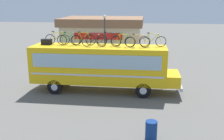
{
  "coord_description": "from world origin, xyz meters",
  "views": [
    {
      "loc": [
        3.24,
        -17.95,
        6.27
      ],
      "look_at": [
        0.95,
        0.0,
        1.56
      ],
      "focal_mm": 42.77,
      "sensor_mm": 36.0,
      "label": 1
    }
  ],
  "objects_px": {
    "rooftop_bicycle_2": "(69,40)",
    "rooftop_bicycle_5": "(109,40)",
    "rooftop_bicycle_7": "(138,42)",
    "street_lamp": "(105,38)",
    "rooftop_bicycle_3": "(83,40)",
    "rooftop_bicycle_8": "(153,41)",
    "luggage_bag_1": "(47,42)",
    "trash_bin": "(151,130)",
    "rooftop_bicycle_6": "(123,41)",
    "rooftop_bicycle_1": "(57,39)",
    "bus": "(101,65)",
    "rooftop_bicycle_4": "(94,41)"
  },
  "relations": [
    {
      "from": "rooftop_bicycle_2",
      "to": "rooftop_bicycle_7",
      "type": "distance_m",
      "value": 4.84
    },
    {
      "from": "luggage_bag_1",
      "to": "rooftop_bicycle_5",
      "type": "xyz_separation_m",
      "value": [
        4.48,
        0.16,
        0.2
      ]
    },
    {
      "from": "luggage_bag_1",
      "to": "trash_bin",
      "type": "xyz_separation_m",
      "value": [
        7.4,
        -6.75,
        -2.98
      ]
    },
    {
      "from": "luggage_bag_1",
      "to": "street_lamp",
      "type": "bearing_deg",
      "value": 63.9
    },
    {
      "from": "rooftop_bicycle_4",
      "to": "rooftop_bicycle_6",
      "type": "xyz_separation_m",
      "value": [
        1.95,
        0.16,
        0.02
      ]
    },
    {
      "from": "bus",
      "to": "rooftop_bicycle_5",
      "type": "distance_m",
      "value": 1.83
    },
    {
      "from": "rooftop_bicycle_3",
      "to": "rooftop_bicycle_8",
      "type": "distance_m",
      "value": 4.81
    },
    {
      "from": "rooftop_bicycle_6",
      "to": "street_lamp",
      "type": "relative_size",
      "value": 0.33
    },
    {
      "from": "bus",
      "to": "rooftop_bicycle_5",
      "type": "xyz_separation_m",
      "value": [
        0.56,
        0.34,
        1.71
      ]
    },
    {
      "from": "rooftop_bicycle_2",
      "to": "rooftop_bicycle_5",
      "type": "height_order",
      "value": "rooftop_bicycle_5"
    },
    {
      "from": "trash_bin",
      "to": "rooftop_bicycle_2",
      "type": "bearing_deg",
      "value": 130.67
    },
    {
      "from": "bus",
      "to": "rooftop_bicycle_6",
      "type": "bearing_deg",
      "value": -3.57
    },
    {
      "from": "rooftop_bicycle_7",
      "to": "trash_bin",
      "type": "relative_size",
      "value": 1.84
    },
    {
      "from": "rooftop_bicycle_5",
      "to": "rooftop_bicycle_7",
      "type": "bearing_deg",
      "value": -15.16
    },
    {
      "from": "rooftop_bicycle_7",
      "to": "trash_bin",
      "type": "distance_m",
      "value": 7.17
    },
    {
      "from": "rooftop_bicycle_1",
      "to": "rooftop_bicycle_2",
      "type": "xyz_separation_m",
      "value": [
        0.91,
        -0.27,
        -0.01
      ]
    },
    {
      "from": "luggage_bag_1",
      "to": "rooftop_bicycle_3",
      "type": "distance_m",
      "value": 2.68
    },
    {
      "from": "rooftop_bicycle_7",
      "to": "street_lamp",
      "type": "height_order",
      "value": "street_lamp"
    },
    {
      "from": "rooftop_bicycle_2",
      "to": "rooftop_bicycle_3",
      "type": "height_order",
      "value": "rooftop_bicycle_3"
    },
    {
      "from": "rooftop_bicycle_5",
      "to": "rooftop_bicycle_8",
      "type": "bearing_deg",
      "value": -2.24
    },
    {
      "from": "street_lamp",
      "to": "rooftop_bicycle_1",
      "type": "bearing_deg",
      "value": -111.3
    },
    {
      "from": "rooftop_bicycle_3",
      "to": "rooftop_bicycle_4",
      "type": "bearing_deg",
      "value": -32.64
    },
    {
      "from": "luggage_bag_1",
      "to": "rooftop_bicycle_5",
      "type": "relative_size",
      "value": 0.41
    },
    {
      "from": "rooftop_bicycle_3",
      "to": "rooftop_bicycle_4",
      "type": "xyz_separation_m",
      "value": [
        0.85,
        -0.55,
        -0.02
      ]
    },
    {
      "from": "rooftop_bicycle_5",
      "to": "rooftop_bicycle_8",
      "type": "xyz_separation_m",
      "value": [
        3.0,
        -0.12,
        -0.0
      ]
    },
    {
      "from": "luggage_bag_1",
      "to": "trash_bin",
      "type": "distance_m",
      "value": 10.45
    },
    {
      "from": "bus",
      "to": "rooftop_bicycle_3",
      "type": "bearing_deg",
      "value": 167.04
    },
    {
      "from": "rooftop_bicycle_2",
      "to": "rooftop_bicycle_5",
      "type": "bearing_deg",
      "value": 4.32
    },
    {
      "from": "rooftop_bicycle_4",
      "to": "rooftop_bicycle_3",
      "type": "bearing_deg",
      "value": 147.36
    },
    {
      "from": "rooftop_bicycle_1",
      "to": "rooftop_bicycle_3",
      "type": "distance_m",
      "value": 1.93
    },
    {
      "from": "rooftop_bicycle_1",
      "to": "rooftop_bicycle_7",
      "type": "bearing_deg",
      "value": -5.97
    },
    {
      "from": "rooftop_bicycle_6",
      "to": "trash_bin",
      "type": "xyz_separation_m",
      "value": [
        1.93,
        -6.48,
        -3.17
      ]
    },
    {
      "from": "rooftop_bicycle_4",
      "to": "trash_bin",
      "type": "distance_m",
      "value": 8.06
    },
    {
      "from": "bus",
      "to": "rooftop_bicycle_2",
      "type": "bearing_deg",
      "value": 176.95
    },
    {
      "from": "rooftop_bicycle_2",
      "to": "street_lamp",
      "type": "bearing_deg",
      "value": 76.8
    },
    {
      "from": "bus",
      "to": "rooftop_bicycle_2",
      "type": "distance_m",
      "value": 2.84
    },
    {
      "from": "luggage_bag_1",
      "to": "rooftop_bicycle_7",
      "type": "xyz_separation_m",
      "value": [
        6.47,
        -0.38,
        0.19
      ]
    },
    {
      "from": "bus",
      "to": "luggage_bag_1",
      "type": "distance_m",
      "value": 4.21
    },
    {
      "from": "luggage_bag_1",
      "to": "rooftop_bicycle_7",
      "type": "relative_size",
      "value": 0.43
    },
    {
      "from": "rooftop_bicycle_3",
      "to": "trash_bin",
      "type": "distance_m",
      "value": 8.92
    },
    {
      "from": "bus",
      "to": "rooftop_bicycle_6",
      "type": "xyz_separation_m",
      "value": [
        1.55,
        -0.1,
        1.7
      ]
    },
    {
      "from": "rooftop_bicycle_2",
      "to": "rooftop_bicycle_4",
      "type": "distance_m",
      "value": 1.91
    },
    {
      "from": "rooftop_bicycle_1",
      "to": "rooftop_bicycle_5",
      "type": "bearing_deg",
      "value": -0.91
    },
    {
      "from": "rooftop_bicycle_2",
      "to": "street_lamp",
      "type": "xyz_separation_m",
      "value": [
        1.54,
        6.56,
        -0.7
      ]
    },
    {
      "from": "rooftop_bicycle_5",
      "to": "rooftop_bicycle_6",
      "type": "relative_size",
      "value": 1.05
    },
    {
      "from": "rooftop_bicycle_2",
      "to": "rooftop_bicycle_8",
      "type": "distance_m",
      "value": 5.83
    },
    {
      "from": "luggage_bag_1",
      "to": "rooftop_bicycle_4",
      "type": "bearing_deg",
      "value": -7.06
    },
    {
      "from": "rooftop_bicycle_1",
      "to": "luggage_bag_1",
      "type": "bearing_deg",
      "value": -163.59
    },
    {
      "from": "street_lamp",
      "to": "trash_bin",
      "type": "bearing_deg",
      "value": -72.36
    },
    {
      "from": "rooftop_bicycle_3",
      "to": "street_lamp",
      "type": "xyz_separation_m",
      "value": [
        0.52,
        6.39,
        -0.7
      ]
    }
  ]
}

